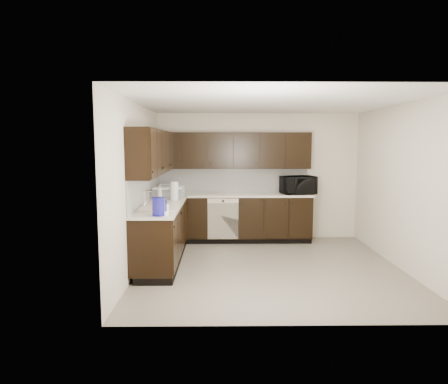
{
  "coord_description": "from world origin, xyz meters",
  "views": [
    {
      "loc": [
        -0.77,
        -5.98,
        1.9
      ],
      "look_at": [
        -0.69,
        0.6,
        1.1
      ],
      "focal_mm": 32.0,
      "sensor_mm": 36.0,
      "label": 1
    }
  ],
  "objects_px": {
    "sink": "(159,212)",
    "microwave": "(298,185)",
    "storage_bin": "(168,193)",
    "toaster_oven": "(169,188)",
    "blue_pitcher": "(158,207)"
  },
  "relations": [
    {
      "from": "sink",
      "to": "toaster_oven",
      "type": "xyz_separation_m",
      "value": [
        -0.07,
        1.72,
        0.16
      ]
    },
    {
      "from": "microwave",
      "to": "storage_bin",
      "type": "relative_size",
      "value": 1.28
    },
    {
      "from": "sink",
      "to": "storage_bin",
      "type": "xyz_separation_m",
      "value": [
        0.01,
        1.03,
        0.15
      ]
    },
    {
      "from": "sink",
      "to": "microwave",
      "type": "xyz_separation_m",
      "value": [
        2.43,
        1.66,
        0.23
      ]
    },
    {
      "from": "storage_bin",
      "to": "blue_pitcher",
      "type": "distance_m",
      "value": 1.72
    },
    {
      "from": "sink",
      "to": "microwave",
      "type": "distance_m",
      "value": 2.95
    },
    {
      "from": "sink",
      "to": "toaster_oven",
      "type": "height_order",
      "value": "sink"
    },
    {
      "from": "blue_pitcher",
      "to": "sink",
      "type": "bearing_deg",
      "value": 112.61
    },
    {
      "from": "storage_bin",
      "to": "sink",
      "type": "bearing_deg",
      "value": -90.56
    },
    {
      "from": "storage_bin",
      "to": "microwave",
      "type": "bearing_deg",
      "value": 14.54
    },
    {
      "from": "sink",
      "to": "storage_bin",
      "type": "height_order",
      "value": "sink"
    },
    {
      "from": "toaster_oven",
      "to": "storage_bin",
      "type": "distance_m",
      "value": 0.69
    },
    {
      "from": "toaster_oven",
      "to": "blue_pitcher",
      "type": "xyz_separation_m",
      "value": [
        0.16,
        -2.41,
        0.02
      ]
    },
    {
      "from": "sink",
      "to": "blue_pitcher",
      "type": "height_order",
      "value": "sink"
    },
    {
      "from": "sink",
      "to": "blue_pitcher",
      "type": "bearing_deg",
      "value": -82.23
    }
  ]
}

